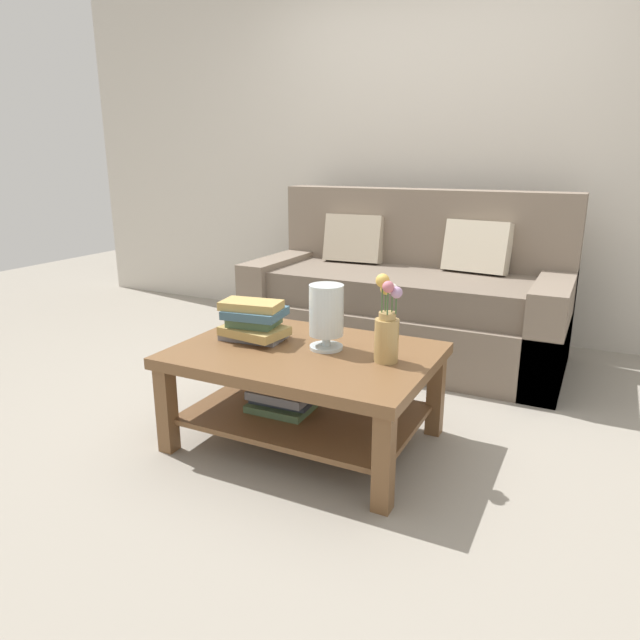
# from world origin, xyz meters

# --- Properties ---
(ground_plane) EXTENTS (10.00, 10.00, 0.00)m
(ground_plane) POSITION_xyz_m (0.00, 0.00, 0.00)
(ground_plane) COLOR gray
(back_wall) EXTENTS (6.40, 0.12, 2.70)m
(back_wall) POSITION_xyz_m (0.00, 1.65, 1.35)
(back_wall) COLOR beige
(back_wall) RESTS_ON ground
(couch) EXTENTS (1.98, 0.90, 1.06)m
(couch) POSITION_xyz_m (0.03, 0.94, 0.36)
(couch) COLOR #7A6B5B
(couch) RESTS_ON ground
(coffee_table) EXTENTS (1.12, 0.80, 0.45)m
(coffee_table) POSITION_xyz_m (0.01, -0.45, 0.32)
(coffee_table) COLOR brown
(coffee_table) RESTS_ON ground
(book_stack_main) EXTENTS (0.32, 0.25, 0.19)m
(book_stack_main) POSITION_xyz_m (-0.27, -0.42, 0.53)
(book_stack_main) COLOR slate
(book_stack_main) RESTS_ON coffee_table
(glass_hurricane_vase) EXTENTS (0.15, 0.15, 0.29)m
(glass_hurricane_vase) POSITION_xyz_m (0.09, -0.39, 0.61)
(glass_hurricane_vase) COLOR silver
(glass_hurricane_vase) RESTS_ON coffee_table
(flower_pitcher) EXTENTS (0.11, 0.11, 0.37)m
(flower_pitcher) POSITION_xyz_m (0.39, -0.42, 0.59)
(flower_pitcher) COLOR tan
(flower_pitcher) RESTS_ON coffee_table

